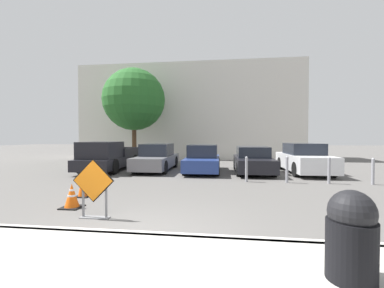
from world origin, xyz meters
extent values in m
plane|color=#565451|center=(0.00, 10.00, 0.00)|extent=(96.00, 96.00, 0.00)
cube|color=#ADAAA3|center=(0.00, -1.56, 0.07)|extent=(28.59, 3.11, 0.14)
cube|color=#ADAAA3|center=(0.00, 0.00, 0.07)|extent=(28.59, 0.20, 0.14)
cube|color=black|center=(-1.32, 1.05, 0.87)|extent=(0.98, 0.02, 0.98)
cube|color=orange|center=(-1.32, 1.04, 0.87)|extent=(0.93, 0.02, 0.93)
cube|color=slate|center=(-1.32, 1.10, 0.01)|extent=(0.68, 0.20, 0.02)
cube|color=slate|center=(-1.60, 1.10, 0.43)|extent=(0.04, 0.04, 0.87)
cube|color=slate|center=(-1.04, 1.10, 0.43)|extent=(0.04, 0.04, 0.87)
cube|color=black|center=(-2.34, 1.82, 0.01)|extent=(0.50, 0.50, 0.03)
cone|color=#EA590F|center=(-2.34, 1.82, 0.33)|extent=(0.37, 0.37, 0.60)
cylinder|color=white|center=(-2.34, 1.82, 0.47)|extent=(0.12, 0.12, 0.05)
cylinder|color=white|center=(-2.34, 1.82, 0.32)|extent=(0.20, 0.20, 0.05)
cube|color=black|center=(-2.74, 3.03, 0.01)|extent=(0.42, 0.42, 0.03)
cone|color=#EA590F|center=(-2.74, 3.03, 0.42)|extent=(0.31, 0.31, 0.78)
cylinder|color=white|center=(-2.74, 3.03, 0.59)|extent=(0.10, 0.10, 0.07)
cylinder|color=white|center=(-2.74, 3.03, 0.41)|extent=(0.18, 0.18, 0.07)
cube|color=black|center=(-3.16, 4.51, 0.01)|extent=(0.54, 0.54, 0.03)
cone|color=#EA590F|center=(-3.16, 4.51, 0.42)|extent=(0.40, 0.40, 0.77)
cylinder|color=white|center=(-3.16, 4.51, 0.59)|extent=(0.12, 0.12, 0.07)
cylinder|color=white|center=(-3.16, 4.51, 0.40)|extent=(0.22, 0.22, 0.07)
cube|color=black|center=(-3.65, 5.87, 0.01)|extent=(0.46, 0.46, 0.03)
cone|color=#EA590F|center=(-3.65, 5.87, 0.31)|extent=(0.34, 0.34, 0.56)
cylinder|color=white|center=(-3.65, 5.87, 0.44)|extent=(0.11, 0.11, 0.05)
cylinder|color=white|center=(-3.65, 5.87, 0.30)|extent=(0.19, 0.19, 0.05)
cube|color=black|center=(-4.78, 9.27, 0.49)|extent=(2.08, 5.30, 0.55)
cube|color=black|center=(-4.74, 8.10, 1.19)|extent=(1.80, 2.16, 0.85)
cube|color=black|center=(-4.87, 11.52, 0.99)|extent=(1.77, 0.17, 0.45)
cube|color=black|center=(-3.94, 10.35, 0.99)|extent=(0.20, 2.51, 0.45)
cube|color=black|center=(-5.71, 10.28, 0.99)|extent=(0.20, 2.51, 0.45)
cylinder|color=black|center=(-3.86, 7.74, 0.38)|extent=(0.27, 0.77, 0.77)
cylinder|color=black|center=(-5.58, 7.67, 0.38)|extent=(0.27, 0.77, 0.77)
cylinder|color=black|center=(-3.99, 10.87, 0.38)|extent=(0.27, 0.77, 0.77)
cylinder|color=black|center=(-5.71, 10.80, 0.38)|extent=(0.27, 0.77, 0.77)
cube|color=slate|center=(-2.17, 9.54, 0.50)|extent=(1.74, 4.63, 0.63)
cube|color=#1E232D|center=(-2.17, 9.65, 1.15)|extent=(1.52, 2.13, 0.66)
cylinder|color=black|center=(-1.37, 8.12, 0.34)|extent=(0.21, 0.69, 0.69)
cylinder|color=black|center=(-2.94, 8.10, 0.34)|extent=(0.21, 0.69, 0.69)
cylinder|color=black|center=(-1.40, 10.97, 0.34)|extent=(0.21, 0.69, 0.69)
cylinder|color=black|center=(-2.97, 10.96, 0.34)|extent=(0.21, 0.69, 0.69)
cube|color=navy|center=(0.44, 9.19, 0.48)|extent=(1.82, 4.34, 0.60)
cube|color=#1E232D|center=(0.44, 9.30, 1.12)|extent=(1.56, 2.01, 0.66)
cylinder|color=black|center=(1.27, 7.87, 0.33)|extent=(0.21, 0.67, 0.66)
cylinder|color=black|center=(-0.32, 7.84, 0.33)|extent=(0.21, 0.67, 0.66)
cylinder|color=black|center=(1.21, 10.54, 0.33)|extent=(0.21, 0.67, 0.66)
cylinder|color=black|center=(-0.38, 10.51, 0.33)|extent=(0.21, 0.67, 0.66)
cube|color=black|center=(3.06, 9.19, 0.50)|extent=(1.85, 4.30, 0.62)
cube|color=#1E232D|center=(3.06, 9.29, 1.08)|extent=(1.60, 1.99, 0.55)
cylinder|color=black|center=(3.90, 7.88, 0.34)|extent=(0.21, 0.69, 0.68)
cylinder|color=black|center=(2.26, 7.85, 0.34)|extent=(0.21, 0.69, 0.68)
cylinder|color=black|center=(3.86, 10.52, 0.34)|extent=(0.21, 0.69, 0.68)
cylinder|color=black|center=(2.22, 10.50, 0.34)|extent=(0.21, 0.69, 0.68)
cube|color=silver|center=(5.67, 9.46, 0.58)|extent=(1.99, 4.62, 0.77)
cube|color=#1E232D|center=(5.67, 9.57, 1.25)|extent=(1.68, 2.15, 0.57)
cylinder|color=black|center=(6.56, 8.08, 0.35)|extent=(0.23, 0.71, 0.70)
cylinder|color=black|center=(4.89, 8.02, 0.35)|extent=(0.23, 0.71, 0.70)
cylinder|color=black|center=(6.45, 10.90, 0.35)|extent=(0.23, 0.71, 0.70)
cylinder|color=black|center=(4.78, 10.84, 0.35)|extent=(0.23, 0.71, 0.70)
cylinder|color=black|center=(3.13, -1.14, 0.50)|extent=(0.56, 0.56, 0.72)
sphere|color=black|center=(3.13, -1.14, 0.96)|extent=(0.53, 0.53, 0.53)
cylinder|color=gray|center=(2.51, 6.39, 0.50)|extent=(0.11, 0.11, 1.00)
sphere|color=gray|center=(2.51, 6.39, 1.00)|extent=(0.12, 0.12, 0.12)
cylinder|color=gray|center=(4.12, 6.39, 0.51)|extent=(0.11, 0.11, 1.02)
sphere|color=gray|center=(4.12, 6.39, 1.02)|extent=(0.12, 0.12, 0.12)
cylinder|color=gray|center=(5.73, 6.39, 0.50)|extent=(0.11, 0.11, 1.01)
sphere|color=gray|center=(5.73, 6.39, 1.01)|extent=(0.12, 0.12, 0.12)
cylinder|color=gray|center=(7.34, 6.39, 0.49)|extent=(0.11, 0.11, 0.99)
sphere|color=gray|center=(7.34, 6.39, 0.99)|extent=(0.12, 0.12, 0.12)
cube|color=beige|center=(-1.49, 18.76, 4.00)|extent=(18.85, 5.00, 8.01)
cylinder|color=#513823|center=(-4.93, 13.50, 1.45)|extent=(0.32, 0.32, 2.90)
sphere|color=#235B23|center=(-4.93, 13.50, 4.58)|extent=(4.46, 4.46, 4.46)
camera|label=1|loc=(1.64, -4.39, 1.85)|focal=24.00mm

